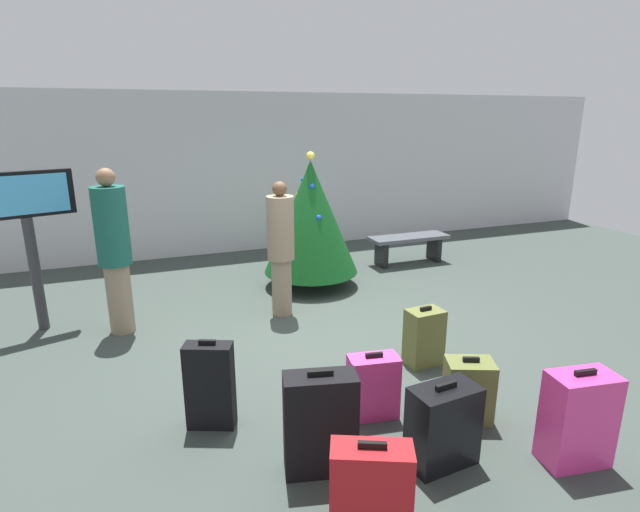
% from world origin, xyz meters
% --- Properties ---
extents(ground_plane, '(16.00, 16.00, 0.00)m').
position_xyz_m(ground_plane, '(0.00, 0.00, 0.00)').
color(ground_plane, '#38423D').
extents(back_wall, '(16.00, 0.20, 2.85)m').
position_xyz_m(back_wall, '(0.00, 4.15, 1.43)').
color(back_wall, silver).
rests_on(back_wall, ground_plane).
extents(holiday_tree, '(1.37, 1.37, 1.97)m').
position_xyz_m(holiday_tree, '(0.47, 1.73, 1.04)').
color(holiday_tree, '#4C3319').
rests_on(holiday_tree, ground_plane).
extents(flight_info_kiosk, '(1.02, 0.39, 1.86)m').
position_xyz_m(flight_info_kiosk, '(-3.03, 1.43, 1.34)').
color(flight_info_kiosk, '#333338').
rests_on(flight_info_kiosk, ground_plane).
extents(waiting_bench, '(1.38, 0.44, 0.48)m').
position_xyz_m(waiting_bench, '(2.43, 2.23, 0.36)').
color(waiting_bench, '#4C5159').
rests_on(waiting_bench, ground_plane).
extents(traveller_0, '(0.47, 0.47, 1.70)m').
position_xyz_m(traveller_0, '(-0.24, 0.84, 0.89)').
color(traveller_0, gray).
rests_on(traveller_0, ground_plane).
extents(traveller_1, '(0.43, 0.43, 1.91)m').
position_xyz_m(traveller_1, '(-2.15, 1.00, 1.01)').
color(traveller_1, gray).
rests_on(traveller_1, ground_plane).
extents(suitcase_0, '(0.42, 0.31, 0.76)m').
position_xyz_m(suitcase_0, '(-1.47, -1.24, 0.36)').
color(suitcase_0, black).
rests_on(suitcase_0, ground_plane).
extents(suitcase_1, '(0.55, 0.35, 0.79)m').
position_xyz_m(suitcase_1, '(-0.83, -2.05, 0.38)').
color(suitcase_1, black).
rests_on(suitcase_1, ground_plane).
extents(suitcase_2, '(0.53, 0.40, 0.66)m').
position_xyz_m(suitcase_2, '(-0.77, -2.70, 0.31)').
color(suitcase_2, '#B2191E').
rests_on(suitcase_2, ground_plane).
extents(suitcase_3, '(0.46, 0.40, 0.57)m').
position_xyz_m(suitcase_3, '(0.53, -1.91, 0.26)').
color(suitcase_3, '#59602D').
rests_on(suitcase_3, ground_plane).
extents(suitcase_4, '(0.51, 0.34, 0.75)m').
position_xyz_m(suitcase_4, '(0.93, -2.63, 0.35)').
color(suitcase_4, '#E5388C').
rests_on(suitcase_4, ground_plane).
extents(suitcase_5, '(0.45, 0.29, 0.58)m').
position_xyz_m(suitcase_5, '(-0.18, -1.58, 0.27)').
color(suitcase_5, '#E5388C').
rests_on(suitcase_5, ground_plane).
extents(suitcase_6, '(0.52, 0.32, 0.65)m').
position_xyz_m(suitcase_6, '(0.02, -2.30, 0.31)').
color(suitcase_6, black).
rests_on(suitcase_6, ground_plane).
extents(suitcase_7, '(0.37, 0.27, 0.63)m').
position_xyz_m(suitcase_7, '(0.71, -0.96, 0.29)').
color(suitcase_7, '#59602D').
rests_on(suitcase_7, ground_plane).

